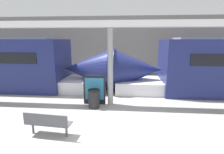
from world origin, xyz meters
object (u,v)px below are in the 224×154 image
Objects in this scene: bench_near at (47,122)px; support_column_near at (110,68)px; poster_board at (94,90)px; trash_bin at (94,99)px.

bench_near is 0.42× the size of support_column_near.
support_column_near is (0.77, 0.02, 1.10)m from poster_board.
trash_bin is 1.62m from support_column_near.
poster_board is at bearing 96.89° from trash_bin.
trash_bin is 0.61× the size of poster_board.
bench_near is at bearing -111.82° from trash_bin.
support_column_near reaches higher than bench_near.
support_column_near is (1.74, 3.03, 1.31)m from bench_near.
poster_board is (0.97, 3.01, 0.21)m from bench_near.
trash_bin is 0.24× the size of support_column_near.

